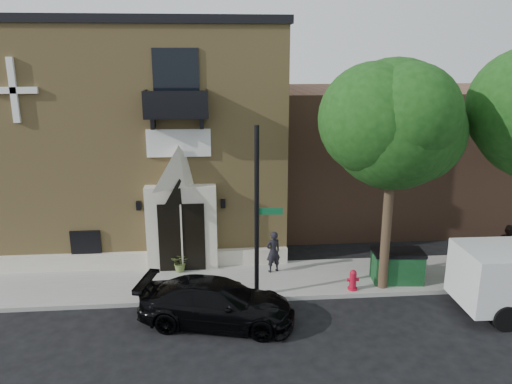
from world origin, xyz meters
The scene contains 12 objects.
ground centered at (0.00, 0.00, 0.00)m, with size 120.00×120.00×0.00m, color black.
sidewalk centered at (1.00, 1.50, 0.07)m, with size 42.00×3.00×0.15m, color gray.
church centered at (-2.99, 7.95, 4.63)m, with size 12.20×11.01×9.30m.
neighbour_building centered at (12.00, 9.00, 3.20)m, with size 18.00×8.00×6.40m, color brown.
street_tree_left centered at (6.03, 0.35, 5.87)m, with size 4.97×4.38×7.77m.
black_sedan centered at (0.24, -1.23, 0.69)m, with size 1.93×4.75×1.38m, color black.
street_sign centered at (1.60, 0.23, 3.04)m, with size 0.91×0.93×5.74m.
fire_hydrant centered at (4.91, 0.34, 0.51)m, with size 0.41×0.33×0.72m.
dumpster centered at (6.66, 0.89, 0.73)m, with size 1.84×1.15×1.15m.
planter centered at (-1.07, 2.36, 0.51)m, with size 0.65×0.56×0.72m, color #5E7337.
pedestrian_near centered at (2.36, 2.06, 0.93)m, with size 0.57×0.38×1.57m, color black.
pedestrian_far centered at (11.30, 1.81, 0.97)m, with size 0.80×0.62×1.64m, color black.
Camera 1 is at (0.23, -14.99, 7.97)m, focal length 35.00 mm.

